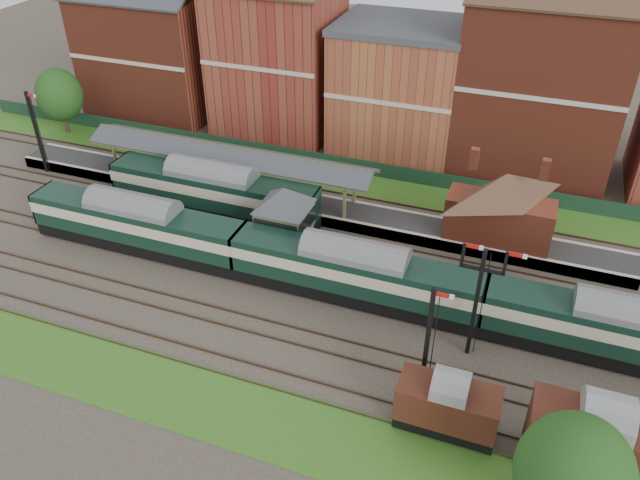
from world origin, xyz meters
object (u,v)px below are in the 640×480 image
(semaphore_bracket, at_px, (478,296))
(signal_box, at_px, (285,220))
(platform_railcar, at_px, (214,191))
(dmu_train, at_px, (354,272))
(goods_van_a, at_px, (447,405))

(semaphore_bracket, bearing_deg, signal_box, 159.08)
(signal_box, relative_size, semaphore_bracket, 0.73)
(signal_box, distance_m, platform_railcar, 8.55)
(dmu_train, distance_m, platform_railcar, 15.83)
(signal_box, xyz_separation_m, dmu_train, (6.56, -3.25, -0.81))
(dmu_train, bearing_deg, semaphore_bracket, -16.43)
(goods_van_a, bearing_deg, dmu_train, 132.38)
(semaphore_bracket, xyz_separation_m, goods_van_a, (-0.26, -6.50, -2.73))
(goods_van_a, bearing_deg, semaphore_bracket, 87.68)
(semaphore_bracket, bearing_deg, platform_railcar, 158.55)
(dmu_train, bearing_deg, platform_railcar, 155.76)
(dmu_train, bearing_deg, signal_box, 153.65)
(platform_railcar, bearing_deg, semaphore_bracket, -21.45)
(signal_box, bearing_deg, goods_van_a, -39.66)
(platform_railcar, distance_m, goods_van_a, 27.45)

